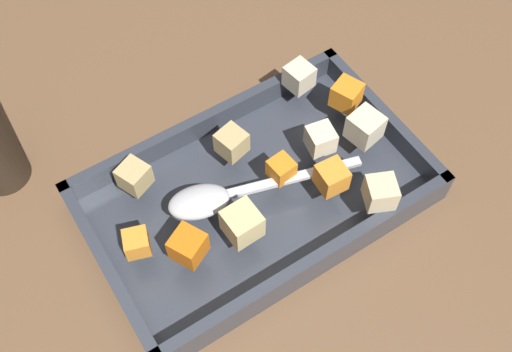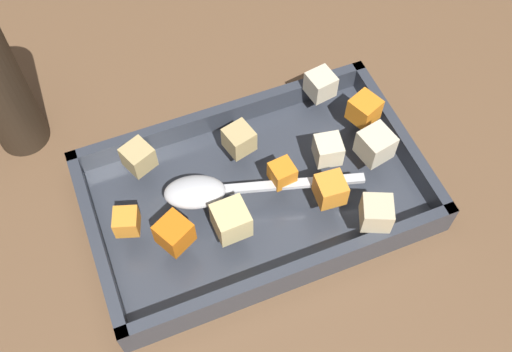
{
  "view_description": "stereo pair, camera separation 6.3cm",
  "coord_description": "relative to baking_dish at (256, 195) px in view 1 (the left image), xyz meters",
  "views": [
    {
      "loc": [
        0.16,
        0.28,
        0.59
      ],
      "look_at": [
        -0.02,
        0.01,
        0.05
      ],
      "focal_mm": 42.24,
      "sensor_mm": 36.0,
      "label": 1
    },
    {
      "loc": [
        0.11,
        0.31,
        0.59
      ],
      "look_at": [
        -0.02,
        0.01,
        0.05
      ],
      "focal_mm": 42.24,
      "sensor_mm": 36.0,
      "label": 2
    }
  ],
  "objects": [
    {
      "name": "carrot_chunk_center",
      "position": [
        0.1,
        0.03,
        0.05
      ],
      "size": [
        0.04,
        0.04,
        0.03
      ],
      "primitive_type": "cube",
      "rotation": [
        0.0,
        0.0,
        5.19
      ],
      "color": "orange",
      "rests_on": "baking_dish"
    },
    {
      "name": "potato_chunk_corner_sw",
      "position": [
        0.11,
        -0.07,
        0.04
      ],
      "size": [
        0.04,
        0.04,
        0.03
      ],
      "primitive_type": "cube",
      "rotation": [
        0.0,
        0.0,
        5.11
      ],
      "color": "tan",
      "rests_on": "baking_dish"
    },
    {
      "name": "baking_dish",
      "position": [
        0.0,
        0.0,
        0.0
      ],
      "size": [
        0.36,
        0.22,
        0.04
      ],
      "color": "#333842",
      "rests_on": "ground_plane"
    },
    {
      "name": "potato_chunk_far_left",
      "position": [
        0.0,
        -0.05,
        0.04
      ],
      "size": [
        0.03,
        0.03,
        0.03
      ],
      "primitive_type": "cube",
      "rotation": [
        0.0,
        0.0,
        3.39
      ],
      "color": "tan",
      "rests_on": "baking_dish"
    },
    {
      "name": "potato_chunk_under_handle",
      "position": [
        -0.08,
        0.0,
        0.04
      ],
      "size": [
        0.03,
        0.03,
        0.03
      ],
      "primitive_type": "cube",
      "rotation": [
        0.0,
        0.0,
        2.96
      ],
      "color": "beige",
      "rests_on": "baking_dish"
    },
    {
      "name": "carrot_chunk_heap_top",
      "position": [
        -0.06,
        0.05,
        0.05
      ],
      "size": [
        0.03,
        0.03,
        0.03
      ],
      "primitive_type": "cube",
      "rotation": [
        0.0,
        0.0,
        4.63
      ],
      "color": "orange",
      "rests_on": "baking_dish"
    },
    {
      "name": "carrot_chunk_near_spoon",
      "position": [
        -0.03,
        0.01,
        0.04
      ],
      "size": [
        0.03,
        0.03,
        0.02
      ],
      "primitive_type": "cube",
      "rotation": [
        0.0,
        0.0,
        3.24
      ],
      "color": "orange",
      "rests_on": "baking_dish"
    },
    {
      "name": "ground_plane",
      "position": [
        0.02,
        -0.01,
        -0.01
      ],
      "size": [
        4.0,
        4.0,
        0.0
      ],
      "primitive_type": "plane",
      "color": "brown"
    },
    {
      "name": "parsnip_chunk_corner_ne",
      "position": [
        -0.13,
        0.01,
        0.05
      ],
      "size": [
        0.04,
        0.04,
        0.03
      ],
      "primitive_type": "cube",
      "rotation": [
        0.0,
        0.0,
        0.2
      ],
      "color": "beige",
      "rests_on": "baking_dish"
    },
    {
      "name": "serving_spoon",
      "position": [
        0.05,
        -0.01,
        0.04
      ],
      "size": [
        0.21,
        0.08,
        0.02
      ],
      "rotation": [
        0.0,
        0.0,
        2.86
      ],
      "color": "silver",
      "rests_on": "baking_dish"
    },
    {
      "name": "carrot_chunk_far_right",
      "position": [
        0.14,
        0.0,
        0.04
      ],
      "size": [
        0.03,
        0.03,
        0.02
      ],
      "primitive_type": "cube",
      "rotation": [
        0.0,
        0.0,
        5.96
      ],
      "color": "orange",
      "rests_on": "baking_dish"
    },
    {
      "name": "carrot_chunk_front_center",
      "position": [
        -0.14,
        -0.03,
        0.05
      ],
      "size": [
        0.04,
        0.04,
        0.03
      ],
      "primitive_type": "cube",
      "rotation": [
        0.0,
        0.0,
        3.53
      ],
      "color": "orange",
      "rests_on": "baking_dish"
    },
    {
      "name": "potato_chunk_mid_left",
      "position": [
        0.04,
        0.04,
        0.05
      ],
      "size": [
        0.03,
        0.03,
        0.03
      ],
      "primitive_type": "cube",
      "rotation": [
        0.0,
        0.0,
        1.61
      ],
      "color": "#E0CC89",
      "rests_on": "baking_dish"
    },
    {
      "name": "potato_chunk_corner_se",
      "position": [
        -0.09,
        0.09,
        0.05
      ],
      "size": [
        0.04,
        0.04,
        0.03
      ],
      "primitive_type": "cube",
      "rotation": [
        0.0,
        0.0,
        5.87
      ],
      "color": "beige",
      "rests_on": "baking_dish"
    },
    {
      "name": "parsnip_chunk_near_right",
      "position": [
        -0.11,
        -0.08,
        0.05
      ],
      "size": [
        0.03,
        0.03,
        0.03
      ],
      "primitive_type": "cube",
      "rotation": [
        0.0,
        0.0,
        0.16
      ],
      "color": "beige",
      "rests_on": "baking_dish"
    }
  ]
}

